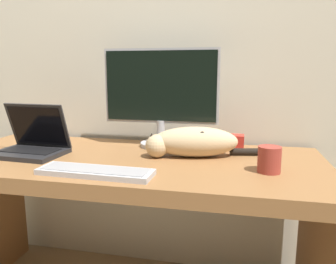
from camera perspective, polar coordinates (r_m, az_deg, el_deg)
wall_back at (r=1.80m, az=-2.86°, el=16.97°), size 6.40×0.06×2.60m
desk at (r=1.48m, az=-6.86°, el=-9.67°), size 1.68×0.72×0.73m
monitor at (r=1.60m, az=-1.28°, el=6.54°), size 0.57×0.20×0.48m
laptop at (r=1.60m, az=-22.64°, el=-1.97°), size 0.31×0.24×0.23m
external_keyboard at (r=1.22m, az=-12.54°, el=-6.76°), size 0.43×0.13×0.02m
cat at (r=1.43m, az=4.23°, el=-1.66°), size 0.54×0.22×0.13m
coffee_mug at (r=1.27m, az=17.23°, el=-4.59°), size 0.09×0.09×0.10m
small_toy at (r=1.61m, az=11.85°, el=-1.71°), size 0.07×0.07×0.07m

